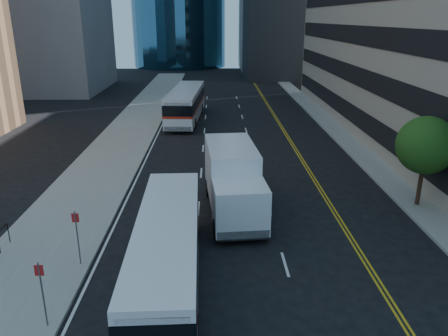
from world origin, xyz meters
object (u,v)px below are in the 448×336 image
box_truck (233,180)px  bus_front (168,250)px  street_tree (426,145)px  bus_rear (186,103)px

box_truck → bus_front: bearing=-117.7°
street_tree → bus_front: 15.47m
street_tree → bus_rear: bearing=122.7°
street_tree → bus_rear: street_tree is taller
bus_front → box_truck: bearing=65.4°
street_tree → box_truck: 10.72m
street_tree → bus_rear: 26.89m
bus_rear → box_truck: box_truck is taller
bus_front → box_truck: 7.40m
bus_rear → box_truck: (3.92, -23.15, 0.12)m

